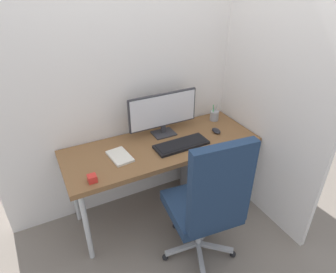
% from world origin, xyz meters
% --- Properties ---
extents(ground_plane, '(8.00, 8.00, 0.00)m').
position_xyz_m(ground_plane, '(0.00, 0.00, 0.00)').
color(ground_plane, slate).
extents(wall_back, '(2.57, 0.04, 2.80)m').
position_xyz_m(wall_back, '(0.00, 0.33, 1.40)').
color(wall_back, white).
rests_on(wall_back, ground_plane).
extents(wall_side_right, '(0.04, 1.55, 2.80)m').
position_xyz_m(wall_side_right, '(0.84, -0.13, 1.40)').
color(wall_side_right, white).
rests_on(wall_side_right, ground_plane).
extents(desk, '(1.62, 0.61, 0.72)m').
position_xyz_m(desk, '(0.00, 0.00, 0.66)').
color(desk, brown).
rests_on(desk, ground_plane).
extents(office_chair, '(0.57, 0.58, 1.13)m').
position_xyz_m(office_chair, '(0.04, -0.65, 0.60)').
color(office_chair, black).
rests_on(office_chair, ground_plane).
extents(filing_cabinet, '(0.41, 0.50, 0.56)m').
position_xyz_m(filing_cabinet, '(0.52, -0.02, 0.28)').
color(filing_cabinet, slate).
rests_on(filing_cabinet, ground_plane).
extents(monitor, '(0.62, 0.15, 0.38)m').
position_xyz_m(monitor, '(0.09, 0.16, 0.93)').
color(monitor, '#333338').
rests_on(monitor, desk).
extents(keyboard, '(0.45, 0.18, 0.03)m').
position_xyz_m(keyboard, '(0.13, -0.09, 0.73)').
color(keyboard, black).
rests_on(keyboard, desk).
extents(mouse, '(0.08, 0.11, 0.03)m').
position_xyz_m(mouse, '(0.52, -0.04, 0.73)').
color(mouse, black).
rests_on(mouse, desk).
extents(pen_holder, '(0.08, 0.08, 0.16)m').
position_xyz_m(pen_holder, '(0.64, 0.17, 0.76)').
color(pen_holder, '#9EA0A5').
rests_on(pen_holder, desk).
extents(notebook, '(0.17, 0.24, 0.02)m').
position_xyz_m(notebook, '(-0.37, -0.02, 0.73)').
color(notebook, silver).
rests_on(notebook, desk).
extents(desk_clamp_accessory, '(0.06, 0.06, 0.05)m').
position_xyz_m(desk_clamp_accessory, '(-0.63, -0.22, 0.74)').
color(desk_clamp_accessory, red).
rests_on(desk_clamp_accessory, desk).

